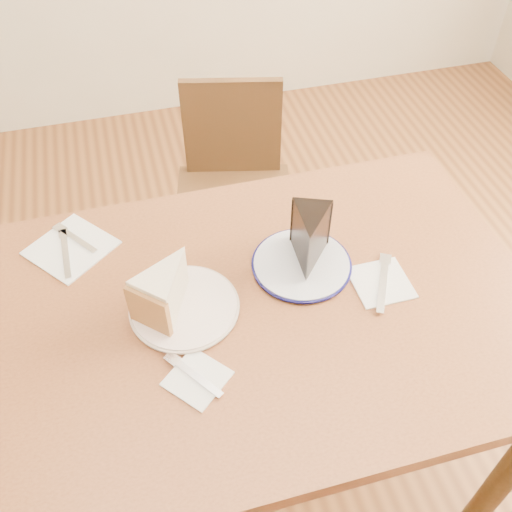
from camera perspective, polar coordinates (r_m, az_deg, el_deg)
The scene contains 14 objects.
ground at distance 1.86m, azimuth 0.09°, elevation -19.38°, with size 4.00×4.00×0.00m, color #4F2B15.
table at distance 1.29m, azimuth 0.13°, elevation -7.65°, with size 1.20×0.80×0.75m.
chair_far at distance 1.96m, azimuth -2.24°, elevation 6.55°, with size 0.47×0.47×0.78m.
plate_cream at distance 1.21m, azimuth -7.16°, elevation -5.12°, with size 0.22×0.22×0.01m, color white.
plate_navy at distance 1.28m, azimuth 4.57°, elevation -0.84°, with size 0.21×0.21×0.01m, color white.
carrot_cake at distance 1.18m, azimuth -8.68°, elevation -3.12°, with size 0.09×0.13×0.09m, color beige, non-canonical shape.
chocolate_cake at distance 1.24m, azimuth 5.34°, elevation 1.40°, with size 0.09×0.12×0.12m, color black, non-canonical shape.
napkin_cream at distance 1.11m, azimuth -5.90°, elevation -12.09°, with size 0.10×0.10×0.00m, color white.
napkin_navy at distance 1.28m, azimuth 12.38°, elevation -2.60°, with size 0.12×0.12×0.00m, color white.
napkin_spare at distance 1.39m, azimuth -18.00°, elevation 0.79°, with size 0.16×0.16×0.00m, color white.
fork_cream at distance 1.11m, azimuth -6.22°, elevation -11.76°, with size 0.01×0.14×0.00m, color silver.
knife_navy at distance 1.27m, azimuth 12.58°, elevation -2.64°, with size 0.02×0.17×0.00m, color white.
fork_spare at distance 1.40m, azimuth -17.60°, elevation 1.68°, with size 0.01×0.14×0.00m, color silver.
knife_spare at distance 1.37m, azimuth -18.50°, elevation 0.27°, with size 0.01×0.16×0.00m, color silver.
Camera 1 is at (-0.20, -0.72, 1.70)m, focal length 40.00 mm.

